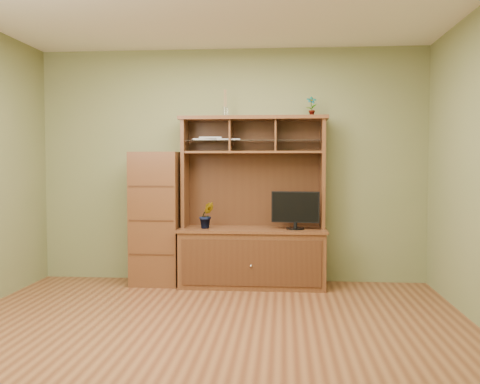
# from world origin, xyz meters

# --- Properties ---
(room) EXTENTS (4.54, 4.04, 2.74)m
(room) POSITION_xyz_m (0.00, 0.00, 1.35)
(room) COLOR #5E301A
(room) RESTS_ON ground
(media_hutch) EXTENTS (1.66, 0.61, 1.90)m
(media_hutch) POSITION_xyz_m (0.27, 1.73, 0.52)
(media_hutch) COLOR #4E2616
(media_hutch) RESTS_ON room
(monitor) EXTENTS (0.53, 0.20, 0.42)m
(monitor) POSITION_xyz_m (0.74, 1.65, 0.87)
(monitor) COLOR black
(monitor) RESTS_ON media_hutch
(orchid_plant) EXTENTS (0.20, 0.18, 0.30)m
(orchid_plant) POSITION_xyz_m (-0.24, 1.65, 0.80)
(orchid_plant) COLOR #32501B
(orchid_plant) RESTS_ON media_hutch
(top_plant) EXTENTS (0.13, 0.09, 0.22)m
(top_plant) POSITION_xyz_m (0.92, 1.80, 2.01)
(top_plant) COLOR #2C6A25
(top_plant) RESTS_ON media_hutch
(reed_diffuser) EXTENTS (0.06, 0.06, 0.31)m
(reed_diffuser) POSITION_xyz_m (-0.05, 1.80, 2.02)
(reed_diffuser) COLOR silver
(reed_diffuser) RESTS_ON media_hutch
(magazines) EXTENTS (0.57, 0.27, 0.04)m
(magazines) POSITION_xyz_m (-0.18, 1.81, 1.65)
(magazines) COLOR #B6B6BB
(magazines) RESTS_ON media_hutch
(side_cabinet) EXTENTS (0.54, 0.49, 1.50)m
(side_cabinet) POSITION_xyz_m (-0.83, 1.74, 0.75)
(side_cabinet) COLOR #4E2616
(side_cabinet) RESTS_ON room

